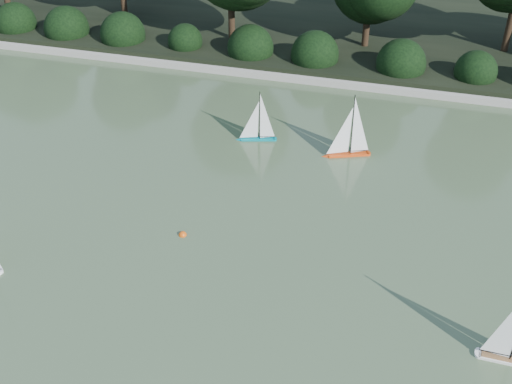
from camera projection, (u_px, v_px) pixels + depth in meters
ground at (206, 304)px, 10.44m from camera, size 80.00×80.00×0.00m
pond_coping at (315, 80)px, 17.58m from camera, size 40.00×0.35×0.18m
far_bank at (340, 29)px, 20.74m from camera, size 40.00×8.00×0.30m
shrub_hedge at (322, 55)px, 18.09m from camera, size 29.10×1.10×1.10m
sailboat_orange at (345, 146)px, 14.25m from camera, size 1.10×0.57×1.55m
sailboat_teal at (255, 132)px, 14.86m from camera, size 0.97×0.40×1.33m
race_buoy at (183, 235)px, 11.97m from camera, size 0.15×0.15×0.15m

